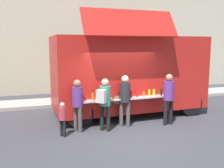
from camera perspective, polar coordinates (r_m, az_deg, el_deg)
ground_plane at (r=7.90m, az=4.85°, el=-11.54°), size 60.00×60.00×0.00m
curb_strip at (r=12.18m, az=-19.07°, el=-4.37°), size 28.00×1.60×0.15m
building_behind at (r=15.89m, az=-15.90°, el=14.43°), size 32.00×2.40×8.81m
food_truck_main at (r=10.02m, az=3.72°, el=2.62°), size 5.90×3.25×3.91m
trash_bin at (r=14.33m, az=16.92°, el=-0.83°), size 0.60×0.60×0.90m
customer_front_ordering at (r=8.45m, az=2.82°, el=-2.85°), size 0.55×0.43×1.75m
customer_mid_with_backpack at (r=7.98m, az=-1.70°, el=-3.50°), size 0.52×0.53×1.70m
customer_rear_waiting at (r=8.01m, az=-7.84°, el=-3.82°), size 0.34×0.34×1.68m
customer_extra_browsing at (r=8.85m, az=12.74°, el=-2.38°), size 0.37×0.36×1.77m
child_near_queue at (r=7.73m, az=-11.15°, el=-7.18°), size 0.22×0.22×1.06m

